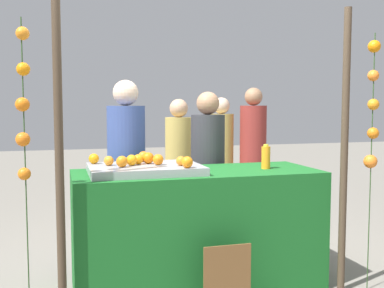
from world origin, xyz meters
The scene contains 24 objects.
ground_plane centered at (0.00, 0.00, 0.00)m, with size 24.00×24.00×0.00m, color gray.
stall_counter centered at (0.00, 0.00, 0.46)m, with size 1.92×0.75×0.92m, color #196023.
orange_tray centered at (-0.41, 0.00, 0.95)m, with size 0.84×0.59×0.06m, color #9EA0A5.
orange_0 centered at (-0.78, 0.19, 1.02)m, with size 0.08×0.08×0.08m, color orange.
orange_1 centered at (-0.39, 0.22, 1.03)m, with size 0.08×0.08×0.08m, color orange.
orange_2 centered at (-0.37, 0.08, 1.03)m, with size 0.09×0.09×0.09m, color orange.
orange_3 centered at (-0.32, -0.02, 1.03)m, with size 0.08×0.08×0.08m, color orange.
orange_4 centered at (-0.52, 0.00, 1.03)m, with size 0.08×0.08×0.08m, color orange.
orange_5 centered at (-0.16, -0.10, 1.02)m, with size 0.07×0.07×0.07m, color orange.
orange_6 centered at (-0.68, 0.05, 1.02)m, with size 0.07×0.07×0.07m, color orange.
orange_7 centered at (-0.46, 0.07, 1.02)m, with size 0.08×0.08×0.08m, color orange.
orange_8 centered at (-0.15, -0.24, 1.03)m, with size 0.08×0.08×0.08m, color orange.
orange_9 centered at (-0.60, -0.08, 1.03)m, with size 0.09×0.09×0.09m, color orange.
juice_bottle centered at (0.57, -0.03, 1.02)m, with size 0.07×0.07×0.20m.
chalkboard_sign centered at (0.05, -0.55, 0.24)m, with size 0.34×0.03×0.50m.
vendor_left centered at (-0.47, 0.58, 0.77)m, with size 0.33×0.33×1.66m.
vendor_right centered at (0.28, 0.60, 0.73)m, with size 0.31×0.31×1.56m.
crowd_person_0 centered at (0.94, 2.07, 0.71)m, with size 0.31×0.31×1.53m.
crowd_person_1 centered at (0.24, 1.52, 0.70)m, with size 0.30×0.30×1.51m.
crowd_person_2 centered at (1.31, 1.93, 0.77)m, with size 0.33×0.33×1.65m.
canopy_post_left centered at (-1.04, -0.41, 1.08)m, with size 0.06×0.06×2.16m, color #473828.
canopy_post_right centered at (1.04, -0.41, 1.08)m, with size 0.06×0.06×2.16m, color #473828.
garland_strand_left centered at (-1.25, -0.40, 1.42)m, with size 0.10×0.10×1.98m.
garland_strand_right centered at (1.26, -0.45, 1.40)m, with size 0.10×0.11×1.98m.
Camera 1 is at (-1.05, -3.50, 1.44)m, focal length 43.91 mm.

